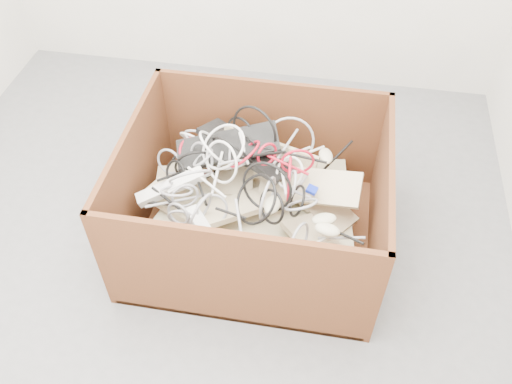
% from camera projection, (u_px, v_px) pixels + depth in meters
% --- Properties ---
extents(ground, '(3.00, 3.00, 0.00)m').
position_uv_depth(ground, '(195.00, 251.00, 2.56)').
color(ground, '#555658').
rests_on(ground, ground).
extents(room_shell, '(3.04, 3.04, 2.50)m').
position_uv_depth(room_shell, '(161.00, 3.00, 1.65)').
color(room_shell, silver).
rests_on(room_shell, ground).
extents(cardboard_box, '(1.12, 0.93, 0.59)m').
position_uv_depth(cardboard_box, '(252.00, 216.00, 2.50)').
color(cardboard_box, '#402110').
rests_on(cardboard_box, ground).
extents(keyboard_pile, '(1.05, 0.83, 0.37)m').
position_uv_depth(keyboard_pile, '(258.00, 191.00, 2.45)').
color(keyboard_pile, '#C2B288').
rests_on(keyboard_pile, cardboard_box).
extents(mice_scatter, '(0.80, 0.73, 0.16)m').
position_uv_depth(mice_scatter, '(273.00, 202.00, 2.29)').
color(mice_scatter, beige).
rests_on(mice_scatter, keyboard_pile).
extents(power_strip_left, '(0.30, 0.20, 0.13)m').
position_uv_depth(power_strip_left, '(171.00, 187.00, 2.34)').
color(power_strip_left, silver).
rests_on(power_strip_left, keyboard_pile).
extents(power_strip_right, '(0.23, 0.24, 0.09)m').
position_uv_depth(power_strip_right, '(206.00, 234.00, 2.21)').
color(power_strip_right, silver).
rests_on(power_strip_right, keyboard_pile).
extents(vga_plug, '(0.06, 0.05, 0.03)m').
position_uv_depth(vga_plug, '(312.00, 190.00, 2.35)').
color(vga_plug, '#0D25D1').
rests_on(vga_plug, keyboard_pile).
extents(cable_tangle, '(1.03, 0.78, 0.43)m').
position_uv_depth(cable_tangle, '(234.00, 171.00, 2.35)').
color(cable_tangle, gray).
rests_on(cable_tangle, keyboard_pile).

